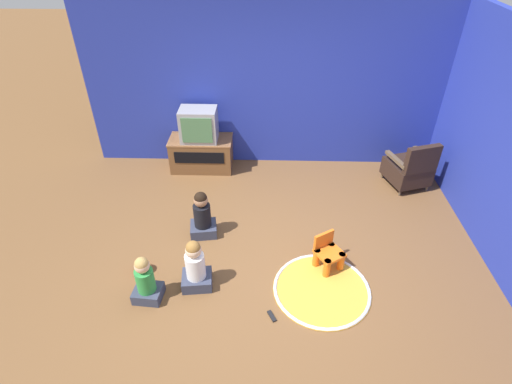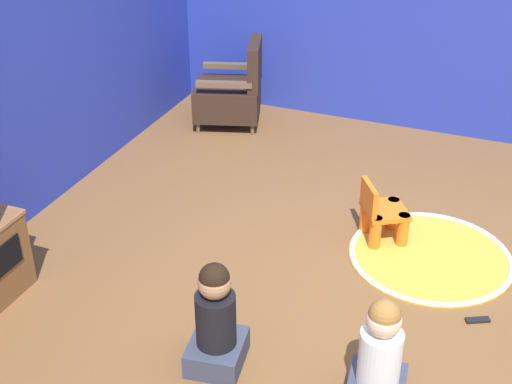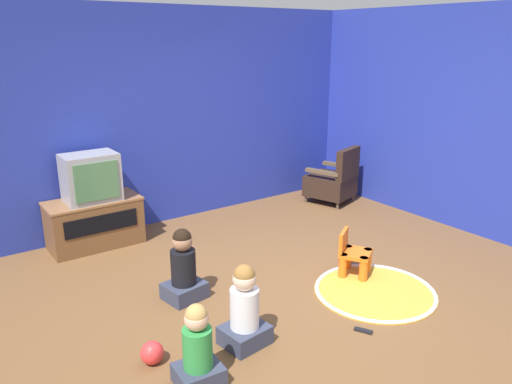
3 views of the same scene
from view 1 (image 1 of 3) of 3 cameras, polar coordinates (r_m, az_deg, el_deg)
ground_plane at (r=5.16m, az=2.34°, el=-9.47°), size 30.00×30.00×0.00m
wall_back at (r=6.54m, az=1.64°, el=14.95°), size 5.80×0.12×2.68m
tv_cabinet at (r=6.78m, az=-7.78°, el=5.55°), size 1.03×0.52×0.55m
television at (r=6.51m, az=-8.19°, el=9.47°), size 0.58×0.41×0.53m
black_armchair at (r=6.68m, az=21.06°, el=3.13°), size 0.73×0.76×0.82m
yellow_kid_chair at (r=5.00m, az=10.25°, el=-8.83°), size 0.41×0.41×0.46m
play_mat at (r=4.86m, az=9.38°, el=-13.55°), size 1.14×1.14×0.04m
child_watching_left at (r=4.69m, az=-8.64°, el=-10.57°), size 0.38×0.34×0.67m
child_watching_center at (r=5.36m, az=-7.67°, el=-3.49°), size 0.39×0.35×0.68m
child_watching_right at (r=4.70m, az=-15.50°, el=-12.19°), size 0.33×0.30×0.62m
toy_ball at (r=5.13m, az=-15.88°, el=-10.15°), size 0.17×0.17×0.17m
remote_control at (r=4.56m, az=2.27°, el=-17.30°), size 0.11×0.15×0.02m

